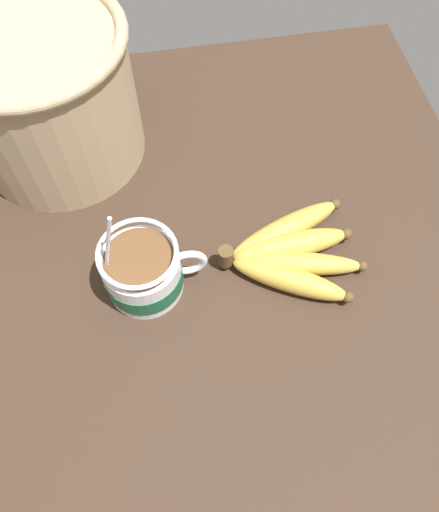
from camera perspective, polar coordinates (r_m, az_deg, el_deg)
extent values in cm
cube|color=#332319|center=(67.60, -5.45, -3.97)|extent=(92.35, 92.35, 3.34)
cylinder|color=silver|center=(63.39, -8.74, -1.91)|extent=(9.79, 9.79, 7.06)
cylinder|color=#195638|center=(63.83, -8.69, -2.11)|extent=(9.99, 9.99, 3.03)
torus|color=silver|center=(62.55, -3.66, -0.77)|extent=(5.05, 0.90, 5.05)
cylinder|color=brown|center=(60.23, -9.20, -0.32)|extent=(8.59, 8.59, 0.40)
torus|color=silver|center=(58.94, -9.41, 0.38)|extent=(9.79, 9.79, 0.60)
cylinder|color=silver|center=(59.05, -12.69, 0.01)|extent=(3.85, 0.50, 14.99)
ellipsoid|color=silver|center=(65.32, -9.99, -2.95)|extent=(3.00, 2.00, 0.80)
cylinder|color=#4C381E|center=(64.82, 0.71, -0.06)|extent=(2.00, 2.00, 3.00)
ellipsoid|color=#B79338|center=(64.93, 7.98, -2.66)|extent=(15.05, 10.44, 3.36)
sphere|color=#4C381E|center=(65.27, 14.47, -4.58)|extent=(1.51, 1.51, 1.51)
ellipsoid|color=#B79338|center=(66.32, 8.90, -0.86)|extent=(17.20, 6.78, 3.09)
sphere|color=#4C381E|center=(67.96, 15.99, -1.14)|extent=(1.39, 1.39, 1.39)
ellipsoid|color=#B79338|center=(67.22, 8.09, 1.17)|extent=(16.01, 4.58, 3.62)
sphere|color=#4C381E|center=(69.65, 14.27, 2.46)|extent=(1.63, 1.63, 1.63)
ellipsoid|color=#B79338|center=(68.58, 7.51, 3.01)|extent=(16.99, 8.94, 3.41)
sphere|color=#4C381E|center=(72.18, 13.07, 5.78)|extent=(1.54, 1.54, 1.54)
cylinder|color=tan|center=(75.83, -19.08, 16.54)|extent=(24.38, 24.38, 19.57)
torus|color=tan|center=(69.85, -21.56, 22.17)|extent=(25.60, 25.60, 1.71)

